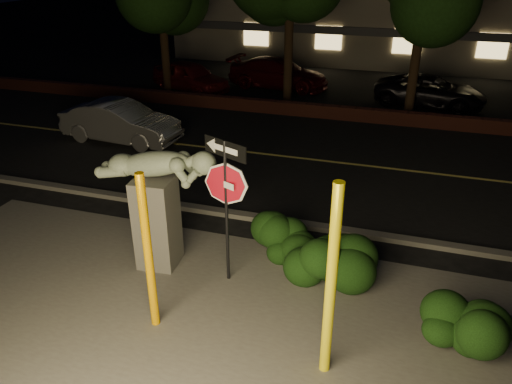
% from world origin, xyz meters
% --- Properties ---
extents(ground, '(90.00, 90.00, 0.00)m').
position_xyz_m(ground, '(0.00, 10.00, 0.00)').
color(ground, black).
rests_on(ground, ground).
extents(patio, '(14.00, 6.00, 0.02)m').
position_xyz_m(patio, '(0.00, -1.00, 0.01)').
color(patio, '#4C4944').
rests_on(patio, ground).
extents(road, '(80.00, 8.00, 0.01)m').
position_xyz_m(road, '(0.00, 7.00, 0.01)').
color(road, black).
rests_on(road, ground).
extents(lane_marking, '(80.00, 0.12, 0.00)m').
position_xyz_m(lane_marking, '(0.00, 7.00, 0.02)').
color(lane_marking, gold).
rests_on(lane_marking, road).
extents(curb, '(80.00, 0.25, 0.12)m').
position_xyz_m(curb, '(0.00, 2.90, 0.06)').
color(curb, '#4C4944').
rests_on(curb, ground).
extents(brick_wall, '(40.00, 0.35, 0.50)m').
position_xyz_m(brick_wall, '(0.00, 11.30, 0.25)').
color(brick_wall, '#4C2018').
rests_on(brick_wall, ground).
extents(parking_lot, '(40.00, 12.00, 0.01)m').
position_xyz_m(parking_lot, '(0.00, 17.00, 0.01)').
color(parking_lot, black).
rests_on(parking_lot, ground).
extents(building, '(22.00, 10.20, 4.00)m').
position_xyz_m(building, '(0.00, 24.99, 2.00)').
color(building, '#6C6256').
rests_on(building, ground).
extents(yellow_pole_left, '(0.14, 0.14, 2.87)m').
position_xyz_m(yellow_pole_left, '(-1.23, -1.13, 1.43)').
color(yellow_pole_left, '#ECA300').
rests_on(yellow_pole_left, ground).
extents(yellow_pole_right, '(0.16, 0.16, 3.20)m').
position_xyz_m(yellow_pole_right, '(1.75, -1.29, 1.60)').
color(yellow_pole_right, yellow).
rests_on(yellow_pole_right, ground).
extents(signpost, '(0.91, 0.42, 2.89)m').
position_xyz_m(signpost, '(-0.48, 0.47, 2.06)').
color(signpost, black).
rests_on(signpost, ground).
extents(sculpture, '(2.40, 0.81, 2.56)m').
position_xyz_m(sculpture, '(-1.96, 0.58, 1.58)').
color(sculpture, '#4C4944').
rests_on(sculpture, ground).
extents(hedge_center, '(1.85, 1.09, 0.91)m').
position_xyz_m(hedge_center, '(0.35, 1.63, 0.45)').
color(hedge_center, black).
rests_on(hedge_center, ground).
extents(hedge_right, '(2.17, 1.67, 1.26)m').
position_xyz_m(hedge_right, '(1.49, 1.09, 0.63)').
color(hedge_right, black).
rests_on(hedge_right, ground).
extents(hedge_far_right, '(1.61, 1.21, 1.00)m').
position_xyz_m(hedge_far_right, '(3.61, -0.24, 0.50)').
color(hedge_far_right, black).
rests_on(hedge_far_right, ground).
extents(silver_sedan, '(4.13, 1.70, 1.33)m').
position_xyz_m(silver_sedan, '(-6.58, 6.74, 0.66)').
color(silver_sedan, '#A7A6AB').
rests_on(silver_sedan, ground).
extents(parked_car_red, '(4.20, 2.99, 1.33)m').
position_xyz_m(parked_car_red, '(-7.06, 13.43, 0.66)').
color(parked_car_red, maroon).
rests_on(parked_car_red, ground).
extents(parked_car_darkred, '(4.80, 2.36, 1.34)m').
position_xyz_m(parked_car_darkred, '(-3.42, 15.16, 0.67)').
color(parked_car_darkred, '#3E080C').
rests_on(parked_car_darkred, ground).
extents(parked_car_dark, '(4.61, 2.58, 1.22)m').
position_xyz_m(parked_car_dark, '(3.24, 14.21, 0.61)').
color(parked_car_dark, black).
rests_on(parked_car_dark, ground).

